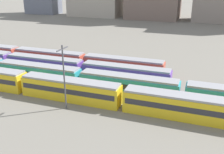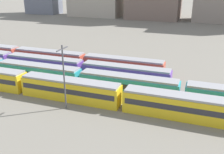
{
  "view_description": "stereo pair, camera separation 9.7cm",
  "coord_description": "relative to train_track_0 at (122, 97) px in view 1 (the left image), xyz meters",
  "views": [
    {
      "loc": [
        48.74,
        -35.9,
        19.36
      ],
      "look_at": [
        33.04,
        7.8,
        2.04
      ],
      "focal_mm": 41.17,
      "sensor_mm": 36.0,
      "label": 1
    },
    {
      "loc": [
        48.83,
        -35.87,
        19.36
      ],
      "look_at": [
        33.04,
        7.8,
        2.04
      ],
      "focal_mm": 41.17,
      "sensor_mm": 36.0,
      "label": 2
    }
  ],
  "objects": [
    {
      "name": "train_track_3",
      "position": [
        -23.68,
        15.6,
        -0.0
      ],
      "size": [
        55.8,
        3.06,
        3.75
      ],
      "color": "#BC4C38",
      "rests_on": "ground_plane"
    },
    {
      "name": "train_track_1",
      "position": [
        -10.01,
        5.2,
        0.0
      ],
      "size": [
        74.7,
        3.06,
        3.75
      ],
      "color": "teal",
      "rests_on": "ground_plane"
    },
    {
      "name": "catenary_pole_2",
      "position": [
        -8.53,
        -3.27,
        3.9
      ],
      "size": [
        0.24,
        3.2,
        10.5
      ],
      "color": "#4C4C51",
      "rests_on": "ground_plane"
    },
    {
      "name": "train_track_0",
      "position": [
        0.0,
        0.0,
        0.0
      ],
      "size": [
        112.5,
        3.06,
        3.75
      ],
      "color": "yellow",
      "rests_on": "ground_plane"
    },
    {
      "name": "train_track_2",
      "position": [
        -21.56,
        10.4,
        -0.0
      ],
      "size": [
        55.8,
        3.06,
        3.75
      ],
      "color": "#6B429E",
      "rests_on": "ground_plane"
    }
  ]
}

